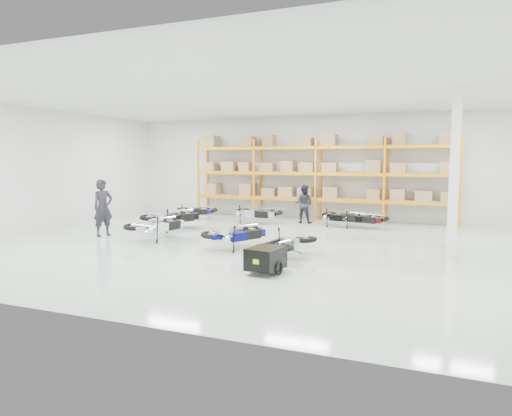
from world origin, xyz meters
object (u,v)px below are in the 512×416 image
at_px(moto_blue_centre, 237,230).
at_px(moto_back_c, 344,214).
at_px(moto_back_b, 257,210).
at_px(moto_back_d, 363,216).
at_px(moto_back_a, 196,208).
at_px(moto_touring_right, 287,240).
at_px(moto_black_far_left, 173,214).
at_px(person_back, 304,204).
at_px(moto_silver_left, 158,222).
at_px(trailer, 266,259).
at_px(person_left, 103,208).

distance_m(moto_blue_centre, moto_back_c, 5.84).
distance_m(moto_back_b, moto_back_d, 4.26).
relative_size(moto_blue_centre, moto_back_c, 1.06).
bearing_deg(moto_back_d, moto_back_a, 103.16).
relative_size(moto_back_a, moto_back_c, 0.94).
height_order(moto_touring_right, moto_back_c, moto_touring_right).
height_order(moto_black_far_left, person_back, person_back).
relative_size(moto_black_far_left, moto_back_c, 1.17).
bearing_deg(moto_silver_left, person_back, -109.28).
bearing_deg(moto_back_b, moto_back_a, 92.62).
bearing_deg(moto_black_far_left, moto_blue_centre, 173.89).
bearing_deg(moto_back_b, moto_black_far_left, 146.84).
height_order(moto_blue_centre, moto_back_c, moto_blue_centre).
height_order(moto_back_a, moto_back_d, moto_back_a).
distance_m(moto_silver_left, moto_back_d, 7.64).
height_order(moto_back_c, moto_back_d, moto_back_c).
distance_m(trailer, moto_back_d, 7.92).
bearing_deg(moto_silver_left, moto_back_d, -127.76).
bearing_deg(moto_black_far_left, moto_touring_right, 176.38).
xyz_separation_m(moto_back_a, moto_back_c, (6.44, 0.12, 0.03)).
height_order(moto_silver_left, person_left, person_left).
height_order(moto_silver_left, moto_back_b, moto_silver_left).
xyz_separation_m(moto_silver_left, trailer, (4.87, -2.93, -0.24)).
bearing_deg(moto_back_c, moto_black_far_left, 131.75).
relative_size(moto_touring_right, moto_back_a, 1.08).
distance_m(trailer, person_left, 7.54).
xyz_separation_m(moto_touring_right, person_left, (-6.97, 1.21, 0.44)).
distance_m(person_left, person_back, 7.84).
relative_size(moto_blue_centre, trailer, 1.24).
height_order(moto_silver_left, moto_touring_right, moto_silver_left).
height_order(moto_black_far_left, moto_back_a, moto_black_far_left).
bearing_deg(moto_silver_left, moto_back_b, -96.36).
distance_m(moto_black_far_left, moto_back_a, 3.03).
xyz_separation_m(trailer, moto_back_a, (-6.22, 7.80, 0.14)).
xyz_separation_m(moto_back_d, person_left, (-7.94, -5.05, 0.48)).
distance_m(moto_black_far_left, trailer, 7.36).
xyz_separation_m(trailer, person_left, (-6.97, 2.81, 0.62)).
bearing_deg(moto_back_b, person_left, 148.20).
height_order(moto_back_b, moto_back_c, moto_back_b).
xyz_separation_m(moto_back_c, moto_back_d, (0.74, -0.06, -0.03)).
xyz_separation_m(moto_back_b, moto_back_d, (4.26, 0.19, -0.06)).
bearing_deg(trailer, moto_back_c, 97.20).
bearing_deg(moto_back_a, moto_touring_right, -145.57).
bearing_deg(moto_back_a, moto_back_b, -103.38).
distance_m(moto_back_c, person_left, 8.84).
bearing_deg(moto_back_c, moto_touring_right, -168.30).
xyz_separation_m(moto_black_far_left, moto_back_a, (-0.69, 2.94, -0.12)).
relative_size(moto_blue_centre, moto_silver_left, 0.94).
distance_m(moto_touring_right, person_left, 7.09).
bearing_deg(moto_back_c, moto_back_a, 104.77).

